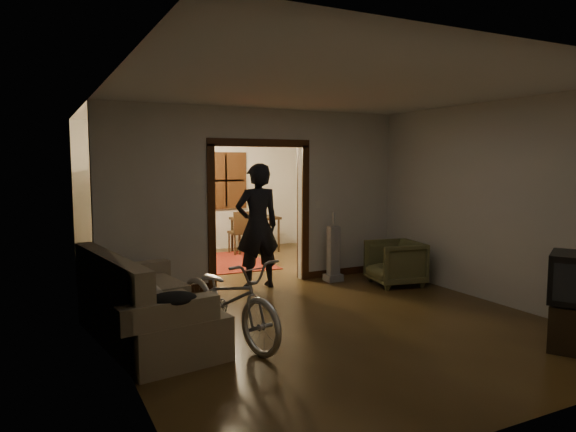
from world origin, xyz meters
TOP-DOWN VIEW (x-y plane):
  - floor at (0.00, 0.00)m, footprint 5.00×8.50m
  - ceiling at (0.00, 0.00)m, footprint 5.00×8.50m
  - wall_back at (0.00, 4.25)m, footprint 5.00×0.02m
  - wall_left at (-2.50, 0.00)m, footprint 0.02×8.50m
  - wall_right at (2.50, 0.00)m, footprint 0.02×8.50m
  - partition_wall at (0.00, 0.75)m, footprint 5.00×0.14m
  - door_casing at (0.00, 0.75)m, footprint 1.74×0.20m
  - far_window at (0.70, 4.21)m, footprint 0.98×0.06m
  - chandelier at (0.00, 2.50)m, footprint 0.24×0.24m
  - light_switch at (1.05, 0.68)m, footprint 0.08×0.01m
  - sofa at (-2.15, -1.15)m, footprint 1.28×2.26m
  - rolled_paper at (-2.05, -0.85)m, footprint 0.11×0.85m
  - jacket at (-2.10, -2.06)m, footprint 0.46×0.34m
  - bicycle at (-1.38, -1.57)m, footprint 1.08×1.91m
  - armchair at (1.91, -0.31)m, footprint 0.91×0.89m
  - tv_stand at (1.77, -3.46)m, footprint 0.71×0.70m
  - vacuum at (1.18, 0.37)m, footprint 0.34×0.30m
  - person at (-0.11, 0.54)m, footprint 0.72×0.48m
  - oriental_rug at (0.08, 2.68)m, footprint 1.71×2.20m
  - locker at (-1.32, 3.78)m, footprint 1.06×0.78m
  - globe at (-1.32, 3.78)m, footprint 0.28×0.28m
  - desk at (1.12, 3.51)m, footprint 1.15×0.87m
  - desk_chair at (0.72, 3.44)m, footprint 0.44×0.44m

SIDE VIEW (x-z plane):
  - floor at x=0.00m, z-range -0.01..0.01m
  - oriental_rug at x=0.08m, z-range 0.00..0.02m
  - tv_stand at x=1.77m, z-range 0.00..0.49m
  - armchair at x=1.91m, z-range 0.00..0.71m
  - desk at x=1.12m, z-range 0.00..0.75m
  - vacuum at x=1.18m, z-range 0.00..0.91m
  - desk_chair at x=0.72m, z-range 0.00..0.92m
  - bicycle at x=-1.38m, z-range 0.00..0.95m
  - sofa at x=-2.15m, z-range 0.00..0.98m
  - rolled_paper at x=-2.05m, z-range 0.48..0.58m
  - jacket at x=-2.10m, z-range 0.61..0.75m
  - locker at x=-1.32m, z-range 0.00..1.89m
  - person at x=-0.11m, z-range 0.00..1.94m
  - door_casing at x=0.00m, z-range -0.06..2.26m
  - light_switch at x=1.05m, z-range 1.19..1.31m
  - wall_back at x=0.00m, z-range 0.00..2.80m
  - wall_left at x=-2.50m, z-range 0.00..2.80m
  - wall_right at x=2.50m, z-range 0.00..2.80m
  - partition_wall at x=0.00m, z-range 0.00..2.80m
  - far_window at x=0.70m, z-range 0.91..2.19m
  - globe at x=-1.32m, z-range 1.80..2.08m
  - chandelier at x=0.00m, z-range 2.23..2.47m
  - ceiling at x=0.00m, z-range 2.79..2.80m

